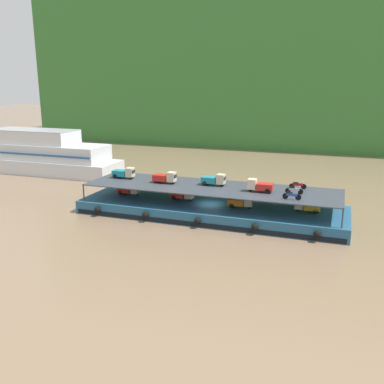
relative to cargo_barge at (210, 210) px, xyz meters
name	(u,v)px	position (x,y,z in m)	size (l,w,h in m)	color
ground_plane	(210,216)	(0.00, 0.03, -0.75)	(400.00, 400.00, 0.00)	#7F664C
hillside_far_bank	(293,42)	(0.00, 68.21, 23.83)	(125.69, 38.69, 43.64)	#387533
cargo_barge	(210,210)	(0.00, 0.00, 0.00)	(30.60, 9.22, 1.50)	#23567A
cargo_rack	(211,187)	(0.00, 0.03, 2.69)	(29.00, 7.85, 2.00)	#383D47
mini_truck_lower_stern	(129,189)	(-10.72, 0.54, 1.44)	(2.77, 1.26, 1.38)	red
mini_truck_lower_aft	(183,194)	(-3.59, 0.58, 1.44)	(2.79, 1.29, 1.38)	red
mini_truck_lower_mid	(241,202)	(3.70, -0.33, 1.44)	(2.78, 1.26, 1.38)	orange
mini_truck_lower_fore	(307,206)	(10.75, 0.57, 1.44)	(2.77, 1.26, 1.38)	gold
mini_truck_upper_stern	(124,173)	(-11.45, 0.71, 3.44)	(2.75, 1.22, 1.38)	teal
mini_truck_upper_mid	(165,177)	(-5.62, 0.02, 3.44)	(2.76, 1.23, 1.38)	red
mini_truck_upper_fore	(214,180)	(0.16, 0.82, 3.44)	(2.76, 1.23, 1.38)	teal
mini_truck_upper_bow	(260,186)	(5.70, -0.34, 3.44)	(2.75, 1.22, 1.38)	red
motorcycle_upper_port	(292,195)	(9.37, -2.32, 3.18)	(1.90, 0.55, 0.87)	black
motorcycle_upper_centre	(294,190)	(9.33, 0.03, 3.18)	(1.90, 0.55, 0.87)	black
motorcycle_upper_stbd	(298,185)	(9.46, 2.38, 3.18)	(1.89, 0.55, 0.87)	black
passenger_ferry_upstream	(41,155)	(-34.73, 13.98, 2.30)	(27.78, 7.19, 7.30)	silver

